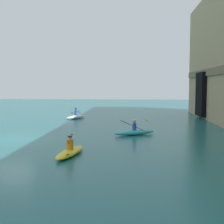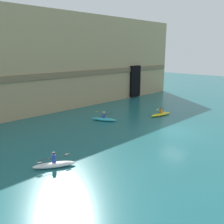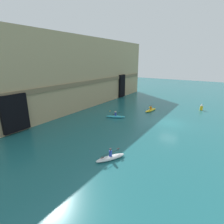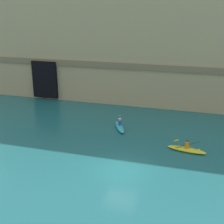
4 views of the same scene
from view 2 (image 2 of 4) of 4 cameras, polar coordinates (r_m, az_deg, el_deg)
ground_plane at (r=26.20m, az=14.12°, el=-4.40°), size 120.00×120.00×0.00m
cliff_bluff at (r=38.00m, az=-12.16°, el=11.29°), size 44.30×8.07×13.04m
kayak_cyan at (r=29.21m, az=-1.86°, el=-1.60°), size 1.98×3.11×1.15m
kayak_white at (r=18.43m, az=-13.06°, el=-11.55°), size 2.92×2.04×1.14m
kayak_yellow at (r=32.18m, az=11.09°, el=-0.45°), size 3.33×1.30×1.04m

